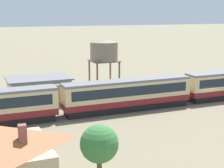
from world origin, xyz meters
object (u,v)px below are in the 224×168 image
(water_tower, at_px, (104,51))
(yard_tree_0, at_px, (99,144))
(passenger_train, at_px, (130,93))
(station_building, at_px, (39,89))

(water_tower, xyz_separation_m, yard_tree_0, (-12.18, -29.89, -3.34))
(passenger_train, xyz_separation_m, yard_tree_0, (-11.45, -18.59, 1.26))
(passenger_train, distance_m, station_building, 14.14)
(passenger_train, relative_size, station_building, 10.16)
(water_tower, relative_size, yard_tree_0, 1.74)
(passenger_train, distance_m, yard_tree_0, 21.87)
(passenger_train, distance_m, water_tower, 12.23)
(passenger_train, bearing_deg, water_tower, 86.30)
(passenger_train, bearing_deg, station_building, 137.62)
(passenger_train, relative_size, yard_tree_0, 18.54)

